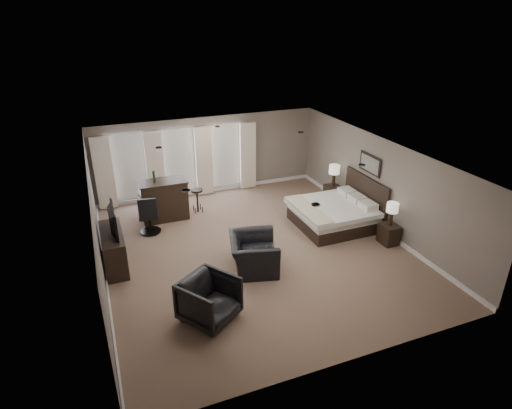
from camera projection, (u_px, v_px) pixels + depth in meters
name	position (u px, v px, depth m)	size (l,w,h in m)	color
room	(254.00, 205.00, 10.68)	(7.60, 8.60, 2.64)	brown
window_bay	(180.00, 163.00, 13.86)	(5.25, 0.20, 2.30)	silver
bed	(333.00, 204.00, 12.18)	(2.14, 2.04, 1.36)	silver
nightstand_near	(389.00, 234.00, 11.43)	(0.41, 0.50, 0.54)	black
nightstand_far	(332.00, 194.00, 13.87)	(0.43, 0.52, 0.57)	black
lamp_near	(392.00, 214.00, 11.18)	(0.31, 0.31, 0.64)	beige
lamp_far	(334.00, 176.00, 13.61)	(0.34, 0.34, 0.70)	beige
wall_art	(370.00, 164.00, 12.12)	(0.04, 0.96, 0.56)	slate
dresser	(114.00, 249.00, 10.34)	(0.51, 1.57, 0.91)	black
tv	(111.00, 230.00, 10.11)	(1.13, 0.65, 0.15)	black
armchair_near	(253.00, 248.00, 10.19)	(1.28, 0.83, 1.11)	black
armchair_far	(209.00, 298.00, 8.51)	(0.99, 0.93, 1.02)	black
bar_counter	(164.00, 200.00, 12.65)	(1.39, 0.72, 1.21)	black
bar_stool_left	(146.00, 205.00, 12.84)	(0.37, 0.37, 0.78)	black
bar_stool_right	(197.00, 201.00, 13.17)	(0.35, 0.35, 0.75)	black
desk_chair	(149.00, 214.00, 11.86)	(0.58, 0.58, 1.14)	black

